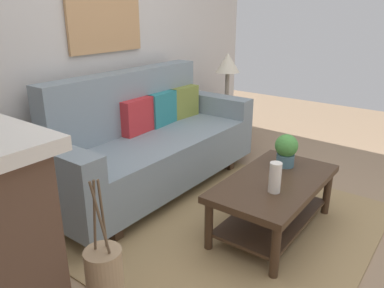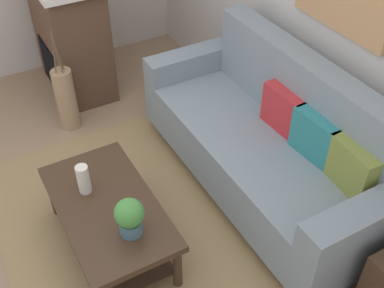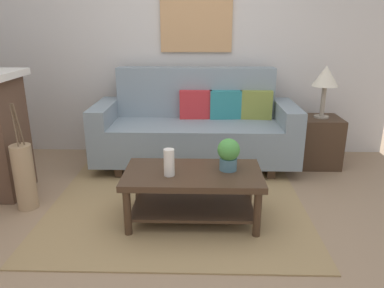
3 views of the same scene
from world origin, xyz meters
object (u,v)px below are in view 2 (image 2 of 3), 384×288
at_px(tabletop_vase, 84,179).
at_px(throw_pillow_olive, 351,167).
at_px(throw_pillow_crimson, 284,110).
at_px(throw_pillow_teal, 315,137).
at_px(floor_vase, 66,100).
at_px(potted_plant_tabletop, 130,216).
at_px(fireplace, 71,33).
at_px(couch, 266,142).
at_px(coffee_table, 109,216).

bearing_deg(tabletop_vase, throw_pillow_olive, 59.51).
height_order(throw_pillow_crimson, throw_pillow_teal, same).
height_order(throw_pillow_crimson, floor_vase, throw_pillow_crimson).
bearing_deg(potted_plant_tabletop, fireplace, 169.95).
distance_m(potted_plant_tabletop, floor_vase, 1.77).
bearing_deg(fireplace, potted_plant_tabletop, -10.05).
bearing_deg(floor_vase, couch, 36.58).
relative_size(throw_pillow_teal, coffee_table, 0.33).
relative_size(couch, fireplace, 1.89).
bearing_deg(couch, floor_vase, -143.42).
bearing_deg(couch, fireplace, -158.94).
xyz_separation_m(couch, tabletop_vase, (-0.18, -1.34, 0.11)).
relative_size(potted_plant_tabletop, fireplace, 0.23).
xyz_separation_m(coffee_table, floor_vase, (-1.46, 0.18, -0.02)).
bearing_deg(throw_pillow_teal, couch, -159.75).
height_order(couch, throw_pillow_olive, couch).
relative_size(throw_pillow_crimson, floor_vase, 0.62).
xyz_separation_m(throw_pillow_crimson, throw_pillow_teal, (0.34, 0.00, 0.00)).
bearing_deg(coffee_table, fireplace, 167.30).
bearing_deg(throw_pillow_crimson, tabletop_vase, -96.95).
distance_m(throw_pillow_crimson, tabletop_vase, 1.48).
distance_m(throw_pillow_olive, coffee_table, 1.59).
bearing_deg(throw_pillow_crimson, potted_plant_tabletop, -77.88).
bearing_deg(couch, throw_pillow_crimson, 90.00).
bearing_deg(floor_vase, tabletop_vase, -11.16).
height_order(tabletop_vase, fireplace, fireplace).
height_order(throw_pillow_teal, fireplace, fireplace).
bearing_deg(fireplace, floor_vase, -25.63).
bearing_deg(tabletop_vase, fireplace, 163.95).
bearing_deg(coffee_table, couch, 90.16).
relative_size(tabletop_vase, potted_plant_tabletop, 0.82).
distance_m(couch, potted_plant_tabletop, 1.25).
distance_m(throw_pillow_teal, throw_pillow_olive, 0.34).
distance_m(throw_pillow_crimson, throw_pillow_olive, 0.68).
relative_size(throw_pillow_crimson, throw_pillow_olive, 1.00).
relative_size(throw_pillow_teal, fireplace, 0.31).
distance_m(couch, fireplace, 2.22).
xyz_separation_m(potted_plant_tabletop, fireplace, (-2.35, 0.42, 0.02)).
bearing_deg(tabletop_vase, throw_pillow_crimson, 83.05).
xyz_separation_m(couch, floor_vase, (-1.46, -1.08, -0.14)).
relative_size(throw_pillow_olive, coffee_table, 0.33).
bearing_deg(floor_vase, throw_pillow_crimson, 39.64).
relative_size(throw_pillow_teal, potted_plant_tabletop, 1.37).
relative_size(throw_pillow_crimson, coffee_table, 0.33).
bearing_deg(fireplace, throw_pillow_teal, 20.95).
xyz_separation_m(potted_plant_tabletop, floor_vase, (-1.75, 0.13, -0.28)).
height_order(throw_pillow_olive, potted_plant_tabletop, throw_pillow_olive).
relative_size(throw_pillow_crimson, potted_plant_tabletop, 1.37).
bearing_deg(floor_vase, throw_pillow_teal, 33.88).
relative_size(potted_plant_tabletop, floor_vase, 0.45).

